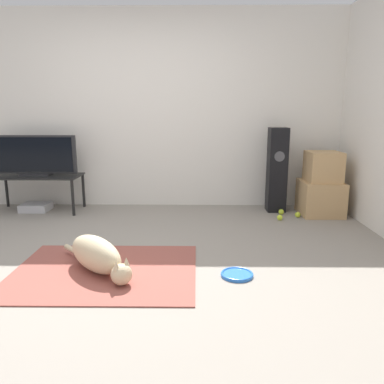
{
  "coord_description": "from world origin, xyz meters",
  "views": [
    {
      "loc": [
        0.67,
        -2.93,
        1.25
      ],
      "look_at": [
        0.62,
        0.82,
        0.45
      ],
      "focal_mm": 35.0,
      "sensor_mm": 36.0,
      "label": 1
    }
  ],
  "objects_px": {
    "tv_stand": "(37,179)",
    "tennis_ball_near_speaker": "(280,218)",
    "cardboard_box_upper": "(323,167)",
    "dog": "(98,255)",
    "floor_speaker": "(277,170)",
    "tennis_ball_by_boxes": "(298,215)",
    "game_console": "(36,207)",
    "cardboard_box_lower": "(320,198)",
    "tv": "(35,156)",
    "frisbee": "(237,274)",
    "tennis_ball_loose_on_carpet": "(281,212)"
  },
  "relations": [
    {
      "from": "game_console",
      "to": "floor_speaker",
      "type": "bearing_deg",
      "value": 0.71
    },
    {
      "from": "tennis_ball_loose_on_carpet",
      "to": "tennis_ball_near_speaker",
      "type": "bearing_deg",
      "value": -105.95
    },
    {
      "from": "cardboard_box_lower",
      "to": "frisbee",
      "type": "bearing_deg",
      "value": -123.83
    },
    {
      "from": "dog",
      "to": "tennis_ball_loose_on_carpet",
      "type": "distance_m",
      "value": 2.54
    },
    {
      "from": "tv_stand",
      "to": "tennis_ball_near_speaker",
      "type": "bearing_deg",
      "value": -7.54
    },
    {
      "from": "cardboard_box_lower",
      "to": "floor_speaker",
      "type": "xyz_separation_m",
      "value": [
        -0.52,
        0.16,
        0.32
      ]
    },
    {
      "from": "tennis_ball_by_boxes",
      "to": "tennis_ball_loose_on_carpet",
      "type": "xyz_separation_m",
      "value": [
        -0.17,
        0.13,
        0.0
      ]
    },
    {
      "from": "tv_stand",
      "to": "game_console",
      "type": "bearing_deg",
      "value": 176.05
    },
    {
      "from": "floor_speaker",
      "to": "tennis_ball_by_boxes",
      "type": "distance_m",
      "value": 0.63
    },
    {
      "from": "dog",
      "to": "frisbee",
      "type": "distance_m",
      "value": 1.11
    },
    {
      "from": "dog",
      "to": "frisbee",
      "type": "xyz_separation_m",
      "value": [
        1.1,
        -0.05,
        -0.13
      ]
    },
    {
      "from": "cardboard_box_upper",
      "to": "tv",
      "type": "xyz_separation_m",
      "value": [
        -3.59,
        0.12,
        0.11
      ]
    },
    {
      "from": "frisbee",
      "to": "game_console",
      "type": "height_order",
      "value": "game_console"
    },
    {
      "from": "tv",
      "to": "floor_speaker",
      "type": "bearing_deg",
      "value": 0.73
    },
    {
      "from": "cardboard_box_upper",
      "to": "game_console",
      "type": "relative_size",
      "value": 1.2
    },
    {
      "from": "floor_speaker",
      "to": "tennis_ball_by_boxes",
      "type": "height_order",
      "value": "floor_speaker"
    },
    {
      "from": "cardboard_box_upper",
      "to": "floor_speaker",
      "type": "relative_size",
      "value": 0.39
    },
    {
      "from": "frisbee",
      "to": "tv_stand",
      "type": "distance_m",
      "value": 3.08
    },
    {
      "from": "frisbee",
      "to": "tv",
      "type": "bearing_deg",
      "value": 140.38
    },
    {
      "from": "cardboard_box_upper",
      "to": "floor_speaker",
      "type": "height_order",
      "value": "floor_speaker"
    },
    {
      "from": "tv_stand",
      "to": "tv",
      "type": "height_order",
      "value": "tv"
    },
    {
      "from": "cardboard_box_upper",
      "to": "dog",
      "type": "bearing_deg",
      "value": -142.62
    },
    {
      "from": "tv_stand",
      "to": "tennis_ball_by_boxes",
      "type": "height_order",
      "value": "tv_stand"
    },
    {
      "from": "tennis_ball_loose_on_carpet",
      "to": "game_console",
      "type": "relative_size",
      "value": 0.19
    },
    {
      "from": "tennis_ball_near_speaker",
      "to": "dog",
      "type": "bearing_deg",
      "value": -139.76
    },
    {
      "from": "tennis_ball_by_boxes",
      "to": "tennis_ball_near_speaker",
      "type": "bearing_deg",
      "value": -152.2
    },
    {
      "from": "tv",
      "to": "tennis_ball_by_boxes",
      "type": "distance_m",
      "value": 3.35
    },
    {
      "from": "tv",
      "to": "cardboard_box_upper",
      "type": "bearing_deg",
      "value": -1.87
    },
    {
      "from": "cardboard_box_upper",
      "to": "tv_stand",
      "type": "height_order",
      "value": "cardboard_box_upper"
    },
    {
      "from": "cardboard_box_upper",
      "to": "tennis_ball_loose_on_carpet",
      "type": "relative_size",
      "value": 6.24
    },
    {
      "from": "floor_speaker",
      "to": "tennis_ball_by_boxes",
      "type": "xyz_separation_m",
      "value": [
        0.21,
        -0.31,
        -0.5
      ]
    },
    {
      "from": "cardboard_box_lower",
      "to": "dog",
      "type": "bearing_deg",
      "value": -142.59
    },
    {
      "from": "frisbee",
      "to": "tennis_ball_by_boxes",
      "type": "xyz_separation_m",
      "value": [
        0.91,
        1.67,
        0.02
      ]
    },
    {
      "from": "floor_speaker",
      "to": "tv",
      "type": "height_order",
      "value": "floor_speaker"
    },
    {
      "from": "tv",
      "to": "tennis_ball_by_boxes",
      "type": "relative_size",
      "value": 15.75
    },
    {
      "from": "dog",
      "to": "tennis_ball_by_boxes",
      "type": "xyz_separation_m",
      "value": [
        2.01,
        1.62,
        -0.11
      ]
    },
    {
      "from": "tv",
      "to": "tennis_ball_near_speaker",
      "type": "relative_size",
      "value": 15.75
    },
    {
      "from": "dog",
      "to": "floor_speaker",
      "type": "xyz_separation_m",
      "value": [
        1.8,
        1.94,
        0.39
      ]
    },
    {
      "from": "dog",
      "to": "cardboard_box_lower",
      "type": "height_order",
      "value": "cardboard_box_lower"
    },
    {
      "from": "dog",
      "to": "game_console",
      "type": "height_order",
      "value": "dog"
    },
    {
      "from": "frisbee",
      "to": "tennis_ball_by_boxes",
      "type": "height_order",
      "value": "tennis_ball_by_boxes"
    },
    {
      "from": "floor_speaker",
      "to": "cardboard_box_upper",
      "type": "bearing_deg",
      "value": -16.41
    },
    {
      "from": "cardboard_box_lower",
      "to": "cardboard_box_upper",
      "type": "relative_size",
      "value": 1.26
    },
    {
      "from": "cardboard_box_lower",
      "to": "tennis_ball_by_boxes",
      "type": "xyz_separation_m",
      "value": [
        -0.31,
        -0.15,
        -0.18
      ]
    },
    {
      "from": "floor_speaker",
      "to": "tennis_ball_by_boxes",
      "type": "bearing_deg",
      "value": -56.08
    },
    {
      "from": "tennis_ball_by_boxes",
      "to": "game_console",
      "type": "relative_size",
      "value": 0.19
    },
    {
      "from": "tv",
      "to": "tennis_ball_near_speaker",
      "type": "distance_m",
      "value": 3.12
    },
    {
      "from": "tv_stand",
      "to": "tennis_ball_near_speaker",
      "type": "distance_m",
      "value": 3.07
    },
    {
      "from": "tv",
      "to": "tennis_ball_near_speaker",
      "type": "height_order",
      "value": "tv"
    },
    {
      "from": "cardboard_box_lower",
      "to": "tennis_ball_loose_on_carpet",
      "type": "height_order",
      "value": "cardboard_box_lower"
    }
  ]
}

